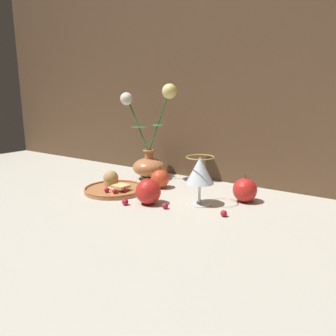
{
  "coord_description": "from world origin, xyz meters",
  "views": [
    {
      "loc": [
        0.61,
        -0.82,
        0.32
      ],
      "look_at": [
        0.04,
        0.0,
        0.1
      ],
      "focal_mm": 35.0,
      "sensor_mm": 36.0,
      "label": 1
    }
  ],
  "objects_px": {
    "vase": "(149,154)",
    "wine_glass": "(200,172)",
    "apple_at_table_edge": "(148,192)",
    "plate_with_pastries": "(114,187)",
    "apple_near_glass": "(245,190)",
    "apple_beside_vase": "(160,179)"
  },
  "relations": [
    {
      "from": "wine_glass",
      "to": "apple_beside_vase",
      "type": "bearing_deg",
      "value": 159.01
    },
    {
      "from": "plate_with_pastries",
      "to": "wine_glass",
      "type": "bearing_deg",
      "value": 8.05
    },
    {
      "from": "vase",
      "to": "apple_at_table_edge",
      "type": "relative_size",
      "value": 4.06
    },
    {
      "from": "wine_glass",
      "to": "apple_near_glass",
      "type": "xyz_separation_m",
      "value": [
        0.1,
        0.1,
        -0.06
      ]
    },
    {
      "from": "wine_glass",
      "to": "apple_at_table_edge",
      "type": "relative_size",
      "value": 1.64
    },
    {
      "from": "apple_at_table_edge",
      "to": "vase",
      "type": "bearing_deg",
      "value": 127.16
    },
    {
      "from": "plate_with_pastries",
      "to": "apple_beside_vase",
      "type": "height_order",
      "value": "apple_beside_vase"
    },
    {
      "from": "vase",
      "to": "apple_beside_vase",
      "type": "bearing_deg",
      "value": -36.2
    },
    {
      "from": "plate_with_pastries",
      "to": "apple_at_table_edge",
      "type": "xyz_separation_m",
      "value": [
        0.18,
        -0.04,
        0.02
      ]
    },
    {
      "from": "vase",
      "to": "wine_glass",
      "type": "distance_m",
      "value": 0.35
    },
    {
      "from": "plate_with_pastries",
      "to": "vase",
      "type": "bearing_deg",
      "value": 90.61
    },
    {
      "from": "plate_with_pastries",
      "to": "apple_beside_vase",
      "type": "xyz_separation_m",
      "value": [
        0.11,
        0.12,
        0.02
      ]
    },
    {
      "from": "wine_glass",
      "to": "apple_beside_vase",
      "type": "relative_size",
      "value": 1.9
    },
    {
      "from": "plate_with_pastries",
      "to": "apple_at_table_edge",
      "type": "bearing_deg",
      "value": -12.79
    },
    {
      "from": "vase",
      "to": "apple_beside_vase",
      "type": "height_order",
      "value": "vase"
    },
    {
      "from": "wine_glass",
      "to": "apple_near_glass",
      "type": "height_order",
      "value": "wine_glass"
    },
    {
      "from": "plate_with_pastries",
      "to": "apple_near_glass",
      "type": "distance_m",
      "value": 0.44
    },
    {
      "from": "vase",
      "to": "wine_glass",
      "type": "relative_size",
      "value": 2.48
    },
    {
      "from": "apple_near_glass",
      "to": "apple_at_table_edge",
      "type": "height_order",
      "value": "apple_at_table_edge"
    },
    {
      "from": "plate_with_pastries",
      "to": "apple_near_glass",
      "type": "height_order",
      "value": "apple_near_glass"
    },
    {
      "from": "apple_near_glass",
      "to": "plate_with_pastries",
      "type": "bearing_deg",
      "value": -160.83
    },
    {
      "from": "vase",
      "to": "apple_near_glass",
      "type": "height_order",
      "value": "vase"
    }
  ]
}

